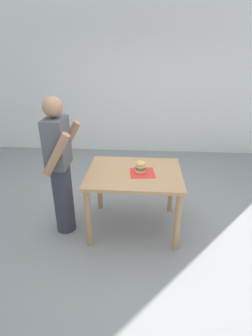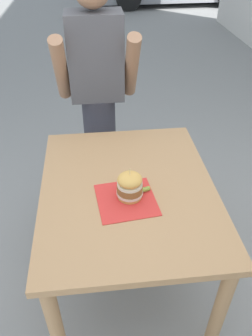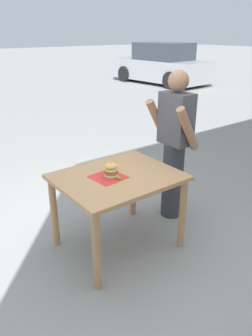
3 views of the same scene
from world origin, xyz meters
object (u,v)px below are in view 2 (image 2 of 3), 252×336
sandwich (130,186)px  pickle_spear (143,190)px  patio_table (128,204)px  diner_across_table (98,99)px

sandwich → pickle_spear: (0.07, 0.02, -0.06)m
patio_table → pickle_spear: (0.07, -0.05, 0.14)m
sandwich → diner_across_table: (-0.12, 0.94, 0.02)m
patio_table → sandwich: 0.21m
patio_table → sandwich: (0.00, -0.07, 0.20)m
pickle_spear → diner_across_table: (-0.19, 0.91, 0.08)m
sandwich → diner_across_table: bearing=97.3°
diner_across_table → patio_table: bearing=-82.3°
patio_table → diner_across_table: bearing=97.7°
patio_table → diner_across_table: (-0.12, 0.86, 0.22)m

